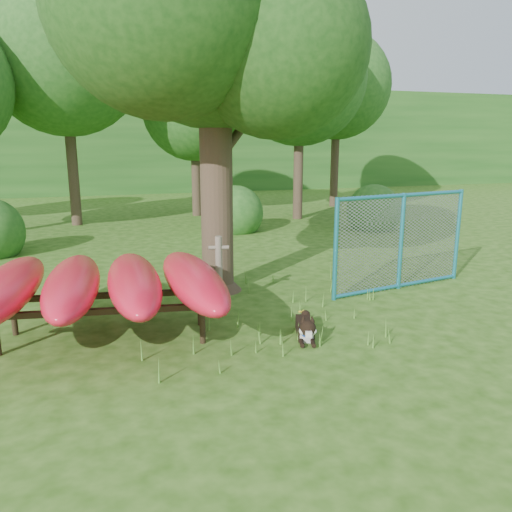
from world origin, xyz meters
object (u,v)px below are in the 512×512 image
object	(u,v)px
husky_dog	(306,328)
kayak_rack	(104,283)
fence_section	(401,242)
oak_tree	(210,9)

from	to	relation	value
husky_dog	kayak_rack	bearing A→B (deg)	-179.73
kayak_rack	husky_dog	xyz separation A→B (m)	(2.83, -0.89, -0.70)
husky_dog	fence_section	xyz separation A→B (m)	(2.81, 1.85, 0.80)
husky_dog	fence_section	size ratio (longest dim) A/B	0.30
oak_tree	kayak_rack	distance (m)	5.17
oak_tree	husky_dog	size ratio (longest dim) A/B	7.89
kayak_rack	fence_section	bearing A→B (deg)	18.56
husky_dog	fence_section	world-z (taller)	fence_section
oak_tree	husky_dog	bearing A→B (deg)	-76.07
oak_tree	fence_section	xyz separation A→B (m)	(3.52, -1.01, -4.19)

